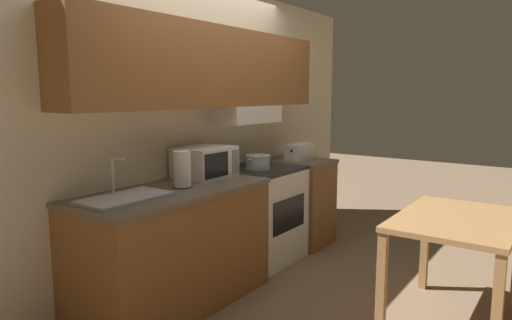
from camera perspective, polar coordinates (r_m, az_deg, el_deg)
The scene contains 11 objects.
ground_plane at distance 4.32m, azimuth -6.97°, elevation -13.23°, with size 16.00×16.00×0.00m, color #7F664C.
wall_back at distance 3.98m, azimuth -6.51°, elevation 7.36°, with size 5.23×0.38×2.55m.
lower_counter_main at distance 3.50m, azimuth -10.26°, elevation -10.75°, with size 1.54×0.70×0.89m.
lower_counter_right_stub at distance 4.88m, azimuth 5.12°, elevation -5.13°, with size 0.55×0.70×0.89m.
stove_range at distance 4.36m, azimuth 0.51°, elevation -6.78°, with size 0.76×0.65×0.89m.
cooking_pot at distance 4.18m, azimuth 0.25°, elevation -0.19°, with size 0.31×0.23×0.13m.
microwave at distance 3.80m, azimuth -6.41°, elevation -0.25°, with size 0.45×0.38×0.25m.
toaster at distance 4.80m, azimuth 5.43°, elevation 1.06°, with size 0.32×0.19×0.16m.
sink_basin at distance 3.11m, azimuth -16.02°, elevation -4.49°, with size 0.58×0.33×0.28m.
paper_towel_roll at distance 3.40m, azimuth -9.19°, elevation -1.17°, with size 0.14×0.14×0.27m.
dining_table at distance 3.39m, azimuth 23.80°, elevation -8.37°, with size 1.06×0.73×0.76m.
Camera 1 is at (-2.95, -2.72, 1.59)m, focal length 32.00 mm.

